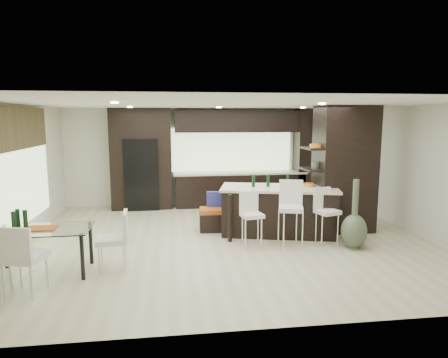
{
  "coord_description": "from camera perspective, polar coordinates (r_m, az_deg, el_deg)",
  "views": [
    {
      "loc": [
        -1.11,
        -7.73,
        2.43
      ],
      "look_at": [
        0.0,
        0.6,
        1.15
      ],
      "focal_mm": 32.0,
      "sensor_mm": 36.0,
      "label": 1
    }
  ],
  "objects": [
    {
      "name": "ground",
      "position": [
        8.18,
        0.56,
        -8.62
      ],
      "size": [
        8.0,
        8.0,
        0.0
      ],
      "primitive_type": "plane",
      "color": "beige",
      "rests_on": "ground"
    },
    {
      "name": "back_wall",
      "position": [
        11.34,
        -1.95,
        3.19
      ],
      "size": [
        8.0,
        0.02,
        2.7
      ],
      "primitive_type": "cube",
      "color": "silver",
      "rests_on": "ground"
    },
    {
      "name": "left_wall",
      "position": [
        8.32,
        -27.83,
        0.19
      ],
      "size": [
        0.02,
        7.0,
        2.7
      ],
      "primitive_type": "cube",
      "color": "silver",
      "rests_on": "ground"
    },
    {
      "name": "right_wall",
      "position": [
        9.33,
        25.69,
        1.15
      ],
      "size": [
        0.02,
        7.0,
        2.7
      ],
      "primitive_type": "cube",
      "color": "silver",
      "rests_on": "ground"
    },
    {
      "name": "ceiling",
      "position": [
        7.81,
        0.59,
        10.64
      ],
      "size": [
        8.0,
        7.0,
        0.02
      ],
      "primitive_type": "cube",
      "color": "white",
      "rests_on": "ground"
    },
    {
      "name": "window_left",
      "position": [
        8.49,
        -27.12,
        0.4
      ],
      "size": [
        0.04,
        3.2,
        1.9
      ],
      "primitive_type": "cube",
      "color": "#B2D199",
      "rests_on": "left_wall"
    },
    {
      "name": "window_back",
      "position": [
        11.35,
        1.09,
        4.22
      ],
      "size": [
        3.4,
        0.04,
        1.2
      ],
      "primitive_type": "cube",
      "color": "#B2D199",
      "rests_on": "back_wall"
    },
    {
      "name": "stone_accent",
      "position": [
        8.42,
        -27.35,
        6.47
      ],
      "size": [
        0.08,
        3.0,
        0.8
      ],
      "primitive_type": "cube",
      "color": "brown",
      "rests_on": "left_wall"
    },
    {
      "name": "ceiling_spots",
      "position": [
        8.06,
        0.34,
        10.44
      ],
      "size": [
        4.0,
        3.0,
        0.02
      ],
      "primitive_type": "cube",
      "color": "white",
      "rests_on": "ceiling"
    },
    {
      "name": "back_cabinetry",
      "position": [
        11.07,
        0.8,
        3.06
      ],
      "size": [
        6.8,
        0.68,
        2.7
      ],
      "primitive_type": "cube",
      "color": "black",
      "rests_on": "ground"
    },
    {
      "name": "refrigerator",
      "position": [
        10.98,
        -11.65,
        0.74
      ],
      "size": [
        0.9,
        0.68,
        1.9
      ],
      "primitive_type": "cube",
      "color": "black",
      "rests_on": "ground"
    },
    {
      "name": "partition_column",
      "position": [
        9.0,
        16.82,
        1.4
      ],
      "size": [
        1.2,
        0.8,
        2.7
      ],
      "primitive_type": "cube",
      "color": "black",
      "rests_on": "ground"
    },
    {
      "name": "kitchen_island",
      "position": [
        8.54,
        7.82,
        -4.47
      ],
      "size": [
        2.59,
        1.58,
        1.01
      ],
      "primitive_type": "cube",
      "rotation": [
        0.0,
        0.0,
        -0.24
      ],
      "color": "black",
      "rests_on": "ground"
    },
    {
      "name": "stool_left",
      "position": [
        7.62,
        4.01,
        -6.6
      ],
      "size": [
        0.44,
        0.44,
        0.85
      ],
      "primitive_type": "cube",
      "rotation": [
        0.0,
        0.0,
        0.18
      ],
      "color": "silver",
      "rests_on": "ground"
    },
    {
      "name": "stool_mid",
      "position": [
        7.75,
        9.48,
        -5.83
      ],
      "size": [
        0.55,
        0.55,
        1.01
      ],
      "primitive_type": "cube",
      "rotation": [
        0.0,
        0.0,
        -0.27
      ],
      "color": "silver",
      "rests_on": "ground"
    },
    {
      "name": "stool_right",
      "position": [
        8.04,
        14.5,
        -5.95
      ],
      "size": [
        0.49,
        0.49,
        0.88
      ],
      "primitive_type": "cube",
      "rotation": [
        0.0,
        0.0,
        0.32
      ],
      "color": "silver",
      "rests_on": "ground"
    },
    {
      "name": "bench",
      "position": [
        8.8,
        0.68,
        -5.72
      ],
      "size": [
        1.3,
        0.54,
        0.49
      ],
      "primitive_type": "cube",
      "rotation": [
        0.0,
        0.0,
        -0.04
      ],
      "color": "black",
      "rests_on": "ground"
    },
    {
      "name": "floor_vase",
      "position": [
        7.87,
        18.17,
        -4.79
      ],
      "size": [
        0.62,
        0.62,
        1.32
      ],
      "primitive_type": null,
      "rotation": [
        0.0,
        0.0,
        0.35
      ],
      "color": "#47543C",
      "rests_on": "ground"
    },
    {
      "name": "dining_table",
      "position": [
        6.98,
        -24.52,
        -9.39
      ],
      "size": [
        1.51,
        0.86,
        0.72
      ],
      "primitive_type": "cube",
      "rotation": [
        0.0,
        0.0,
        0.01
      ],
      "color": "white",
      "rests_on": "ground"
    },
    {
      "name": "chair_near",
      "position": [
        6.26,
        -26.61,
        -10.53
      ],
      "size": [
        0.61,
        0.61,
        0.94
      ],
      "primitive_type": "cube",
      "rotation": [
        0.0,
        0.0,
        -0.22
      ],
      "color": "silver",
      "rests_on": "ground"
    },
    {
      "name": "chair_end",
      "position": [
        6.72,
        -15.68,
        -8.89
      ],
      "size": [
        0.51,
        0.51,
        0.88
      ],
      "primitive_type": "cube",
      "rotation": [
        0.0,
        0.0,
        1.63
      ],
      "color": "silver",
      "rests_on": "ground"
    }
  ]
}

